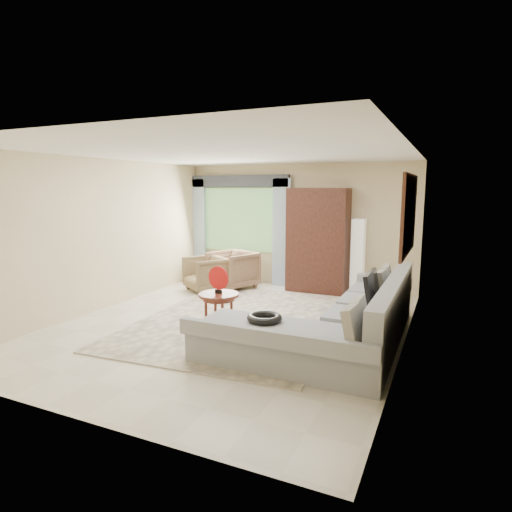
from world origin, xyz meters
The scene contains 17 objects.
ground centered at (0.00, 0.00, 0.00)m, with size 6.00×6.00×0.00m, color silver.
area_rug centered at (0.04, 0.24, 0.01)m, with size 3.00×4.00×0.02m, color beige.
sectional_sofa centered at (1.78, -0.18, 0.28)m, with size 2.30×3.46×0.90m.
tv_screen centered at (2.05, 0.27, 0.72)m, with size 0.06×0.74×0.48m, color black.
garden_hose centered at (1.00, -1.05, 0.55)m, with size 0.43×0.43×0.09m, color black.
coffee_table centered at (-0.02, -0.36, 0.31)m, with size 0.58×0.58×0.58m.
red_disc centered at (-0.02, -0.36, 0.81)m, with size 0.34×0.34×0.03m, color red.
armchair_left centered at (-1.55, 1.80, 0.35)m, with size 0.75×0.77×0.70m, color olive.
armchair_right centered at (-1.15, 2.23, 0.39)m, with size 0.84×0.86×0.78m, color #8E6C4D.
potted_plant centered at (-2.16, 2.47, 0.29)m, with size 0.53×0.46×0.59m, color #999999.
armoire centered at (0.55, 2.72, 1.05)m, with size 1.20×0.55×2.10m, color black.
floor_lamp centered at (1.35, 2.78, 0.75)m, with size 0.24×0.24×1.50m, color silver.
window centered at (-1.35, 2.97, 1.40)m, with size 1.80×0.04×1.40m, color #669E59.
curtain_left centered at (-2.40, 2.88, 1.15)m, with size 0.40×0.08×2.30m, color #9EB7CC.
curtain_right centered at (-0.30, 2.88, 1.15)m, with size 0.40×0.08×2.30m, color #9EB7CC.
valance centered at (-1.35, 2.90, 2.25)m, with size 2.40×0.12×0.26m, color #1E232D.
wall_mirror centered at (2.46, 0.35, 1.75)m, with size 0.05×1.70×1.05m.
Camera 1 is at (2.97, -5.62, 2.09)m, focal length 30.00 mm.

